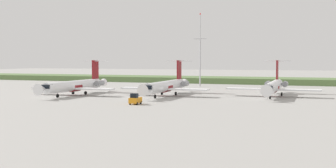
# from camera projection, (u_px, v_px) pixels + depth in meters

# --- Properties ---
(ground_plane) EXTENTS (500.00, 500.00, 0.00)m
(ground_plane) POSITION_uv_depth(u_px,v_px,m) (193.00, 90.00, 127.39)
(ground_plane) COLOR #9E9B96
(grass_berm) EXTENTS (320.00, 20.00, 2.16)m
(grass_berm) POSITION_uv_depth(u_px,v_px,m) (221.00, 80.00, 165.65)
(grass_berm) COLOR #597542
(grass_berm) RESTS_ON ground
(regional_jet_nearest) EXTENTS (22.81, 31.00, 9.00)m
(regional_jet_nearest) POSITION_uv_depth(u_px,v_px,m) (75.00, 85.00, 108.02)
(regional_jet_nearest) COLOR white
(regional_jet_nearest) RESTS_ON ground
(regional_jet_second) EXTENTS (22.81, 31.00, 9.00)m
(regional_jet_second) POSITION_uv_depth(u_px,v_px,m) (166.00, 86.00, 106.04)
(regional_jet_second) COLOR white
(regional_jet_second) RESTS_ON ground
(regional_jet_third) EXTENTS (22.81, 31.00, 9.00)m
(regional_jet_third) POSITION_uv_depth(u_px,v_px,m) (273.00, 86.00, 104.10)
(regional_jet_third) COLOR white
(regional_jet_third) RESTS_ON ground
(antenna_mast) EXTENTS (4.40, 0.50, 24.90)m
(antenna_mast) POSITION_uv_depth(u_px,v_px,m) (200.00, 56.00, 142.13)
(antenna_mast) COLOR #B2B2B7
(antenna_mast) RESTS_ON ground
(baggage_tug) EXTENTS (1.72, 3.20, 2.30)m
(baggage_tug) POSITION_uv_depth(u_px,v_px,m) (135.00, 99.00, 85.40)
(baggage_tug) COLOR orange
(baggage_tug) RESTS_ON ground
(safety_cone_front_marker) EXTENTS (0.44, 0.44, 0.55)m
(safety_cone_front_marker) POSITION_uv_depth(u_px,v_px,m) (135.00, 101.00, 88.99)
(safety_cone_front_marker) COLOR orange
(safety_cone_front_marker) RESTS_ON ground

